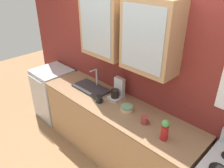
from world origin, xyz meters
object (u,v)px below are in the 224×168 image
Objects in this scene: cup_near_sink at (99,99)px; dishwasher at (54,93)px; bowl_stack at (127,108)px; sink_faucet at (91,88)px; vase at (165,130)px; cup_near_bowls at (145,120)px; coffee_maker at (117,91)px.

dishwasher is (-1.36, 0.10, -0.51)m from cup_near_sink.
sink_faucet is at bearing 176.66° from bowl_stack.
bowl_stack is 1.28× the size of cup_near_sink.
bowl_stack is 0.64m from vase.
sink_faucet reaches higher than cup_near_sink.
cup_near_bowls is 0.65m from coffee_maker.
cup_near_bowls reaches higher than bowl_stack.
vase is at bearing -6.77° from sink_faucet.
cup_near_sink is 1.46m from dishwasher.
bowl_stack is 0.40m from cup_near_sink.
vase is at bearing -12.78° from cup_near_bowls.
bowl_stack is 0.55× the size of coffee_maker.
cup_near_sink is 1.03× the size of cup_near_bowls.
bowl_stack is (0.74, -0.04, 0.01)m from sink_faucet.
sink_faucet is 4.51× the size of cup_near_sink.
dishwasher is (-2.37, 0.10, -0.59)m from vase.
sink_faucet is 0.60× the size of dishwasher.
cup_near_sink is (0.36, -0.16, 0.03)m from sink_faucet.
cup_near_sink is at bearing -108.48° from coffee_maker.
dishwasher is at bearing 177.49° from vase.
vase is 0.27× the size of dishwasher.
vase is at bearing -2.51° from dishwasher.
cup_near_bowls is (0.70, 0.07, -0.01)m from cup_near_sink.
cup_near_sink is (-0.39, -0.12, 0.02)m from bowl_stack.
sink_faucet is 1.38m from vase.
cup_near_bowls is at bearing -5.00° from sink_faucet.
cup_near_sink is at bearing -4.22° from dishwasher.
coffee_maker reaches higher than vase.
dishwasher is at bearing 175.78° from cup_near_sink.
cup_near_sink is 0.28m from coffee_maker.
coffee_maker is (-0.30, 0.14, 0.07)m from bowl_stack.
vase reaches higher than dishwasher.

